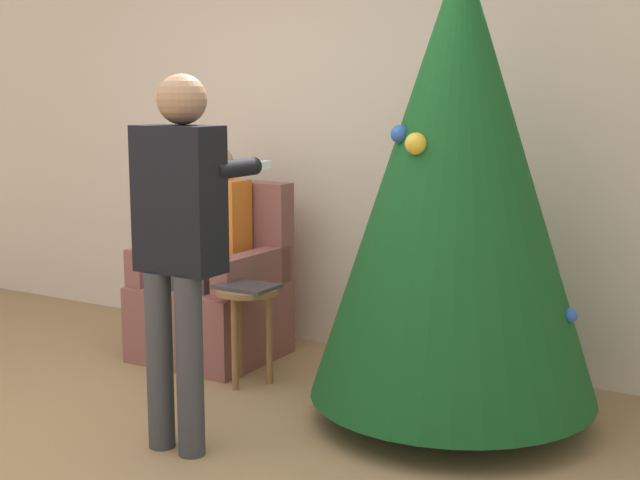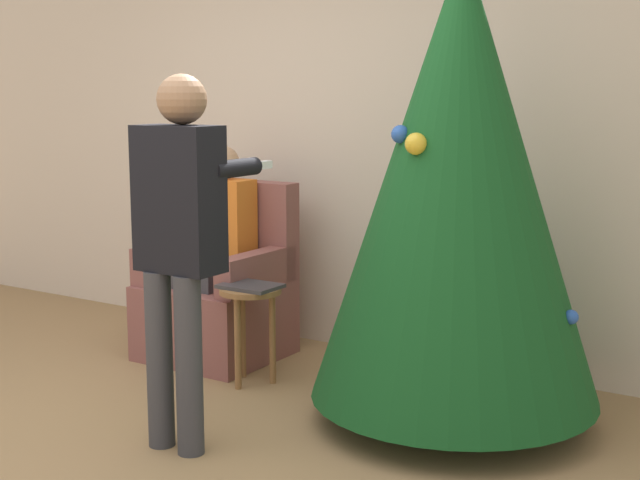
# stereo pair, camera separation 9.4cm
# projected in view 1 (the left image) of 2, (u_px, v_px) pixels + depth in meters

# --- Properties ---
(ground_plane) EXTENTS (14.00, 14.00, 0.00)m
(ground_plane) POSITION_uv_depth(u_px,v_px,m) (75.00, 469.00, 3.80)
(ground_plane) COLOR #99754C
(wall_back) EXTENTS (8.00, 0.06, 2.70)m
(wall_back) POSITION_uv_depth(u_px,v_px,m) (337.00, 131.00, 5.46)
(wall_back) COLOR beige
(wall_back) RESTS_ON ground_plane
(christmas_tree) EXTENTS (1.38, 1.38, 2.26)m
(christmas_tree) POSITION_uv_depth(u_px,v_px,m) (457.00, 177.00, 4.18)
(christmas_tree) COLOR brown
(christmas_tree) RESTS_ON ground_plane
(armchair) EXTENTS (0.75, 0.71, 1.05)m
(armchair) POSITION_uv_depth(u_px,v_px,m) (215.00, 298.00, 5.38)
(armchair) COLOR brown
(armchair) RESTS_ON ground_plane
(person_seated) EXTENTS (0.36, 0.46, 1.27)m
(person_seated) POSITION_uv_depth(u_px,v_px,m) (210.00, 243.00, 5.30)
(person_seated) COLOR #38383D
(person_seated) RESTS_ON ground_plane
(person_standing) EXTENTS (0.41, 0.57, 1.67)m
(person_standing) POSITION_uv_depth(u_px,v_px,m) (180.00, 231.00, 3.88)
(person_standing) COLOR #38383D
(person_standing) RESTS_ON ground_plane
(side_stool) EXTENTS (0.34, 0.34, 0.54)m
(side_stool) POSITION_uv_depth(u_px,v_px,m) (247.00, 308.00, 4.84)
(side_stool) COLOR olive
(side_stool) RESTS_ON ground_plane
(laptop) EXTENTS (0.31, 0.23, 0.02)m
(laptop) POSITION_uv_depth(u_px,v_px,m) (247.00, 286.00, 4.82)
(laptop) COLOR #38383D
(laptop) RESTS_ON side_stool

